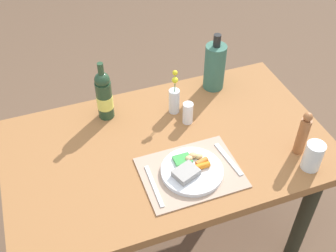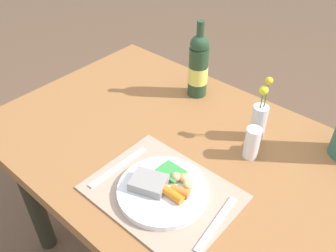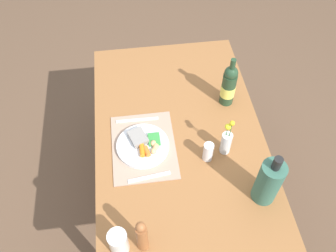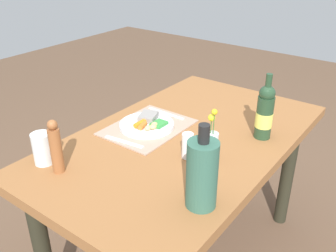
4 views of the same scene
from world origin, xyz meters
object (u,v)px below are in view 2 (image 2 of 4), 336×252
at_px(knife, 216,223).
at_px(flower_vase, 259,119).
at_px(fork, 118,167).
at_px(dining_table, 193,176).
at_px(dinner_plate, 163,189).
at_px(salt_shaker, 252,143).
at_px(wine_bottle, 198,66).

xyz_separation_m(knife, flower_vase, (-0.10, 0.37, 0.07)).
bearing_deg(flower_vase, fork, -120.53).
distance_m(dining_table, flower_vase, 0.28).
height_order(dinner_plate, knife, dinner_plate).
xyz_separation_m(salt_shaker, wine_bottle, (-0.34, 0.17, 0.07)).
bearing_deg(salt_shaker, dinner_plate, -109.18).
height_order(dining_table, knife, knife).
bearing_deg(flower_vase, salt_shaker, -70.65).
xyz_separation_m(dinner_plate, salt_shaker, (0.10, 0.29, 0.03)).
bearing_deg(knife, salt_shaker, 97.43).
distance_m(fork, wine_bottle, 0.49).
bearing_deg(wine_bottle, dining_table, -53.90).
distance_m(wine_bottle, flower_vase, 0.32).
bearing_deg(dinner_plate, knife, 4.07).
bearing_deg(dinner_plate, flower_vase, 79.64).
bearing_deg(flower_vase, wine_bottle, 165.50).
xyz_separation_m(dining_table, dinner_plate, (0.03, -0.18, 0.12)).
distance_m(salt_shaker, flower_vase, 0.10).
bearing_deg(salt_shaker, knife, -75.96).
height_order(fork, wine_bottle, wine_bottle).
xyz_separation_m(dining_table, knife, (0.20, -0.17, 0.11)).
bearing_deg(salt_shaker, dining_table, -141.00).
distance_m(fork, knife, 0.33).
bearing_deg(salt_shaker, wine_bottle, 153.36).
relative_size(wine_bottle, flower_vase, 1.28).
distance_m(knife, salt_shaker, 0.29).
bearing_deg(wine_bottle, knife, -47.78).
bearing_deg(knife, wine_bottle, 125.61).
bearing_deg(knife, fork, 178.01).
distance_m(knife, flower_vase, 0.39).
bearing_deg(flower_vase, knife, -74.64).
relative_size(fork, flower_vase, 0.94).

